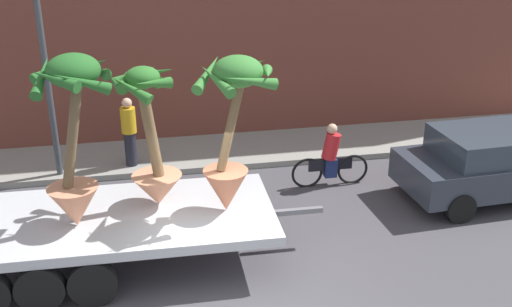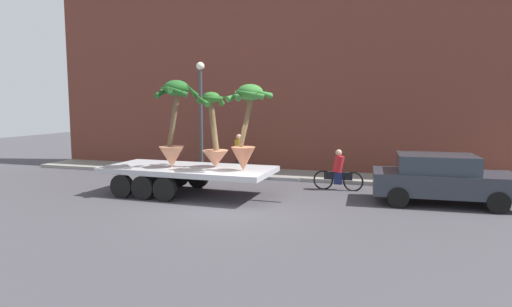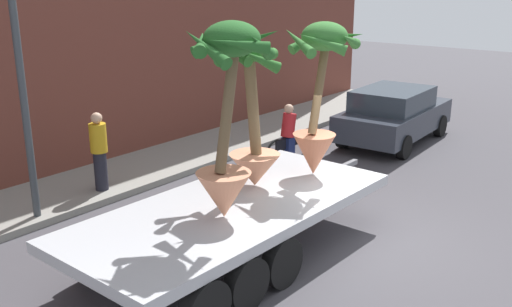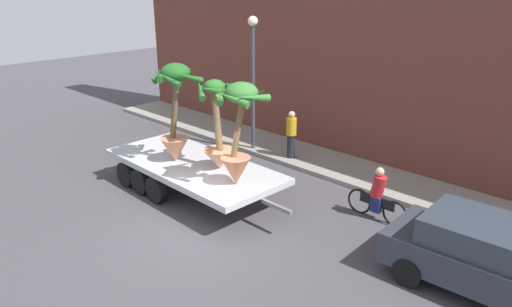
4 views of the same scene
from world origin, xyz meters
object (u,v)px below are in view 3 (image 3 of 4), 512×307
(flatbed_trailer, at_px, (223,219))
(potted_palm_middle, at_px, (319,93))
(potted_palm_front, at_px, (252,125))
(parked_car, at_px, (394,114))
(cyclist, at_px, (288,137))
(street_lamp, at_px, (18,56))
(potted_palm_rear, at_px, (228,115))
(pedestrian_near_gate, at_px, (99,150))

(flatbed_trailer, height_order, potted_palm_middle, potted_palm_middle)
(potted_palm_front, distance_m, parked_car, 7.58)
(potted_palm_front, xyz_separation_m, parked_car, (7.42, 0.84, -1.29))
(flatbed_trailer, bearing_deg, cyclist, 24.87)
(potted_palm_middle, xyz_separation_m, parked_car, (6.06, 1.32, -1.69))
(flatbed_trailer, xyz_separation_m, street_lamp, (-1.05, 3.90, 2.46))
(flatbed_trailer, distance_m, potted_palm_middle, 3.02)
(potted_palm_middle, relative_size, street_lamp, 0.59)
(flatbed_trailer, bearing_deg, potted_palm_front, 14.02)
(parked_car, bearing_deg, flatbed_trailer, -172.53)
(parked_car, bearing_deg, potted_palm_rear, -171.00)
(street_lamp, bearing_deg, parked_car, -16.21)
(cyclist, bearing_deg, street_lamp, 166.31)
(potted_palm_middle, xyz_separation_m, pedestrian_near_gate, (-1.83, 4.31, -1.47))
(flatbed_trailer, xyz_separation_m, parked_car, (8.52, 1.12, 0.05))
(potted_palm_middle, distance_m, parked_car, 6.43)
(flatbed_trailer, xyz_separation_m, potted_palm_middle, (2.46, -0.21, 1.74))
(potted_palm_middle, xyz_separation_m, cyclist, (2.69, 2.59, -1.84))
(cyclist, bearing_deg, potted_palm_rear, -153.48)
(cyclist, height_order, pedestrian_near_gate, pedestrian_near_gate)
(cyclist, bearing_deg, pedestrian_near_gate, 159.16)
(potted_palm_front, height_order, pedestrian_near_gate, potted_palm_front)
(potted_palm_middle, bearing_deg, cyclist, 43.95)
(pedestrian_near_gate, bearing_deg, potted_palm_middle, -67.06)
(potted_palm_middle, height_order, pedestrian_near_gate, potted_palm_middle)
(potted_palm_front, height_order, parked_car, potted_palm_front)
(potted_palm_rear, bearing_deg, parked_car, 9.00)
(flatbed_trailer, distance_m, potted_palm_rear, 1.84)
(potted_palm_rear, distance_m, street_lamp, 4.30)
(potted_palm_middle, bearing_deg, potted_palm_front, 160.59)
(parked_car, relative_size, street_lamp, 0.90)
(potted_palm_rear, height_order, cyclist, potted_palm_rear)
(potted_palm_middle, xyz_separation_m, potted_palm_front, (-1.36, 0.48, -0.40))
(street_lamp, bearing_deg, cyclist, -13.69)
(parked_car, xyz_separation_m, pedestrian_near_gate, (-7.88, 2.99, 0.21))
(potted_palm_front, bearing_deg, street_lamp, 120.59)
(flatbed_trailer, bearing_deg, street_lamp, 105.03)
(flatbed_trailer, height_order, parked_car, parked_car)
(potted_palm_rear, relative_size, parked_car, 0.69)
(potted_palm_middle, height_order, street_lamp, street_lamp)
(potted_palm_middle, height_order, potted_palm_front, potted_palm_middle)
(potted_palm_rear, height_order, potted_palm_front, potted_palm_rear)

